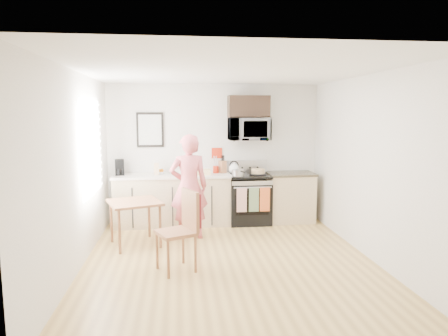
{
  "coord_description": "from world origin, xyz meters",
  "views": [
    {
      "loc": [
        -0.69,
        -5.28,
        2.04
      ],
      "look_at": [
        0.04,
        1.0,
        1.18
      ],
      "focal_mm": 32.0,
      "sensor_mm": 36.0,
      "label": 1
    }
  ],
  "objects": [
    {
      "name": "wall_art",
      "position": [
        -1.2,
        2.28,
        1.75
      ],
      "size": [
        0.5,
        0.04,
        0.65
      ],
      "color": "black",
      "rests_on": "back_wall"
    },
    {
      "name": "pot",
      "position": [
        0.39,
        1.79,
        0.98
      ],
      "size": [
        0.23,
        0.37,
        0.11
      ],
      "rotation": [
        0.0,
        0.0,
        0.32
      ],
      "color": "#A7A8AC",
      "rests_on": "range"
    },
    {
      "name": "range",
      "position": [
        0.63,
        1.98,
        0.44
      ],
      "size": [
        0.76,
        0.7,
        1.16
      ],
      "color": "black",
      "rests_on": "floor"
    },
    {
      "name": "upper_cabinet",
      "position": [
        0.63,
        2.12,
        2.18
      ],
      "size": [
        0.76,
        0.35,
        0.4
      ],
      "primitive_type": "cube",
      "color": "black",
      "rests_on": "back_wall"
    },
    {
      "name": "cabinet_left",
      "position": [
        -0.8,
        2.0,
        0.45
      ],
      "size": [
        2.1,
        0.6,
        0.9
      ],
      "primitive_type": "cube",
      "color": "tan",
      "rests_on": "floor"
    },
    {
      "name": "right_wall",
      "position": [
        2.0,
        0.0,
        1.3
      ],
      "size": [
        0.04,
        4.6,
        2.6
      ],
      "primitive_type": "cube",
      "color": "white",
      "rests_on": "floor"
    },
    {
      "name": "microwave",
      "position": [
        0.63,
        2.08,
        1.76
      ],
      "size": [
        0.76,
        0.51,
        0.42
      ],
      "primitive_type": "imported",
      "color": "#A7A8AC",
      "rests_on": "back_wall"
    },
    {
      "name": "utensil_crock",
      "position": [
        0.01,
        2.11,
        1.07
      ],
      "size": [
        0.11,
        0.11,
        0.32
      ],
      "color": "#B7250F",
      "rests_on": "countertop_left"
    },
    {
      "name": "kettle",
      "position": [
        0.35,
        2.05,
        1.03
      ],
      "size": [
        0.2,
        0.2,
        0.25
      ],
      "color": "white",
      "rests_on": "range"
    },
    {
      "name": "back_wall",
      "position": [
        0.0,
        2.3,
        1.3
      ],
      "size": [
        4.0,
        0.04,
        2.6
      ],
      "primitive_type": "cube",
      "color": "white",
      "rests_on": "floor"
    },
    {
      "name": "countertop_left",
      "position": [
        -0.8,
        2.0,
        0.92
      ],
      "size": [
        2.14,
        0.64,
        0.04
      ],
      "primitive_type": "cube",
      "color": "beige",
      "rests_on": "cabinet_left"
    },
    {
      "name": "countertop_right",
      "position": [
        1.43,
        2.0,
        0.92
      ],
      "size": [
        0.88,
        0.64,
        0.04
      ],
      "primitive_type": "cube",
      "color": "black",
      "rests_on": "cabinet_right"
    },
    {
      "name": "floor",
      "position": [
        0.0,
        0.0,
        0.0
      ],
      "size": [
        4.6,
        4.6,
        0.0
      ],
      "primitive_type": "plane",
      "color": "#A07A3E",
      "rests_on": "ground"
    },
    {
      "name": "person",
      "position": [
        -0.52,
        1.16,
        0.86
      ],
      "size": [
        0.66,
        0.47,
        1.72
      ],
      "primitive_type": "imported",
      "rotation": [
        0.0,
        0.0,
        3.23
      ],
      "color": "#C33538",
      "rests_on": "floor"
    },
    {
      "name": "left_wall",
      "position": [
        -2.0,
        0.0,
        1.3
      ],
      "size": [
        0.04,
        4.6,
        2.6
      ],
      "primitive_type": "cube",
      "color": "white",
      "rests_on": "floor"
    },
    {
      "name": "milk_carton",
      "position": [
        -1.09,
        2.01,
        1.05
      ],
      "size": [
        0.1,
        0.1,
        0.22
      ],
      "primitive_type": "cube",
      "rotation": [
        0.0,
        0.0,
        0.21
      ],
      "color": "tan",
      "rests_on": "countertop_left"
    },
    {
      "name": "wall_trivet",
      "position": [
        0.05,
        2.28,
        1.3
      ],
      "size": [
        0.2,
        0.02,
        0.2
      ],
      "primitive_type": "cube",
      "color": "#B7250F",
      "rests_on": "back_wall"
    },
    {
      "name": "bread_bag",
      "position": [
        -0.26,
        1.9,
        0.99
      ],
      "size": [
        0.3,
        0.15,
        0.11
      ],
      "primitive_type": "cube",
      "rotation": [
        0.0,
        0.0,
        0.06
      ],
      "color": "tan",
      "rests_on": "countertop_left"
    },
    {
      "name": "chair",
      "position": [
        -0.6,
        -0.17,
        0.68
      ],
      "size": [
        0.62,
        0.59,
        1.06
      ],
      "rotation": [
        0.0,
        0.0,
        0.42
      ],
      "color": "brown",
      "rests_on": "floor"
    },
    {
      "name": "cake",
      "position": [
        0.79,
        1.95,
        0.97
      ],
      "size": [
        0.3,
        0.3,
        0.1
      ],
      "color": "black",
      "rests_on": "range"
    },
    {
      "name": "window",
      "position": [
        -1.96,
        0.8,
        1.55
      ],
      "size": [
        0.06,
        1.4,
        1.5
      ],
      "color": "silver",
      "rests_on": "left_wall"
    },
    {
      "name": "cabinet_right",
      "position": [
        1.43,
        2.0,
        0.45
      ],
      "size": [
        0.84,
        0.6,
        0.9
      ],
      "primitive_type": "cube",
      "color": "tan",
      "rests_on": "floor"
    },
    {
      "name": "dining_table",
      "position": [
        -1.37,
        0.89,
        0.62
      ],
      "size": [
        0.83,
        0.83,
        0.7
      ],
      "rotation": [
        0.0,
        0.0,
        0.34
      ],
      "color": "brown",
      "rests_on": "floor"
    },
    {
      "name": "knife_block",
      "position": [
        0.14,
        2.12,
        1.05
      ],
      "size": [
        0.15,
        0.17,
        0.23
      ],
      "primitive_type": "cube",
      "rotation": [
        0.0,
        0.0,
        0.35
      ],
      "color": "brown",
      "rests_on": "countertop_left"
    },
    {
      "name": "fruit_bowl",
      "position": [
        -1.03,
        2.08,
        0.98
      ],
      "size": [
        0.22,
        0.22,
        0.1
      ],
      "color": "white",
      "rests_on": "countertop_left"
    },
    {
      "name": "coffee_maker",
      "position": [
        -1.75,
        2.06,
        1.07
      ],
      "size": [
        0.19,
        0.25,
        0.28
      ],
      "rotation": [
        0.0,
        0.0,
        0.16
      ],
      "color": "black",
      "rests_on": "countertop_left"
    },
    {
      "name": "front_wall",
      "position": [
        0.0,
        -2.3,
        1.3
      ],
      "size": [
        4.0,
        0.04,
        2.6
      ],
      "primitive_type": "cube",
      "color": "white",
      "rests_on": "floor"
    },
    {
      "name": "ceiling",
      "position": [
        0.0,
        0.0,
        2.6
      ],
      "size": [
        4.0,
        4.6,
        0.04
      ],
      "primitive_type": "cube",
      "color": "white",
      "rests_on": "back_wall"
    }
  ]
}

